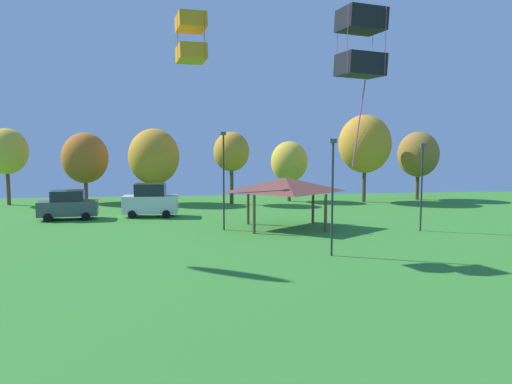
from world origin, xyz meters
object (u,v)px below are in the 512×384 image
light_post_2 (224,175)px  treeline_tree_0 (7,152)px  parked_car_second_from_left (150,201)px  park_pavilion (285,185)px  parked_car_leftmost (68,205)px  treeline_tree_2 (154,157)px  treeline_tree_3 (231,152)px  treeline_tree_4 (289,162)px  treeline_tree_6 (418,154)px  treeline_tree_5 (365,144)px  kite_flying_0 (191,38)px  light_post_1 (422,182)px  light_post_0 (332,190)px  kite_flying_6 (361,43)px  treeline_tree_1 (85,158)px

light_post_2 → treeline_tree_0: 24.90m
parked_car_second_from_left → park_pavilion: (9.86, -6.48, 1.78)m
park_pavilion → light_post_2: light_post_2 is taller
parked_car_leftmost → treeline_tree_2: size_ratio=0.65×
treeline_tree_3 → treeline_tree_4: size_ratio=1.16×
treeline_tree_6 → parked_car_leftmost: bearing=-164.4°
treeline_tree_0 → treeline_tree_5: (33.82, -1.84, 0.65)m
kite_flying_0 → treeline_tree_4: 25.32m
parked_car_second_from_left → treeline_tree_5: treeline_tree_5 is taller
treeline_tree_3 → treeline_tree_2: bearing=170.7°
park_pavilion → treeline_tree_5: size_ratio=0.74×
treeline_tree_0 → treeline_tree_2: bearing=-2.8°
light_post_1 → treeline_tree_0: size_ratio=0.84×
parked_car_second_from_left → treeline_tree_5: bearing=23.0°
parked_car_second_from_left → treeline_tree_4: 15.72m
treeline_tree_5 → parked_car_leftmost: bearing=-163.5°
kite_flying_0 → light_post_0: 11.32m
park_pavilion → light_post_0: light_post_0 is taller
parked_car_leftmost → light_post_0: bearing=-46.4°
light_post_1 → light_post_0: bearing=-140.1°
kite_flying_6 → park_pavilion: 18.26m
kite_flying_6 → treeline_tree_2: 33.63m
parked_car_leftmost → treeline_tree_1: 10.99m
kite_flying_6 → parked_car_second_from_left: bearing=112.7°
light_post_2 → treeline_tree_1: bearing=126.6°
light_post_2 → treeline_tree_6: size_ratio=0.99×
treeline_tree_4 → treeline_tree_2: bearing=-178.7°
kite_flying_6 → treeline_tree_6: kite_flying_6 is taller
kite_flying_6 → treeline_tree_5: (10.32, 30.45, -4.45)m
treeline_tree_0 → treeline_tree_6: 39.81m
treeline_tree_3 → treeline_tree_5: size_ratio=0.81×
park_pavilion → light_post_0: bearing=-83.7°
park_pavilion → treeline_tree_1: treeline_tree_1 is taller
park_pavilion → treeline_tree_4: bearing=78.6°
kite_flying_6 → park_pavilion: kite_flying_6 is taller
parked_car_leftmost → treeline_tree_0: 12.81m
treeline_tree_4 → parked_car_second_from_left: bearing=-146.4°
kite_flying_0 → kite_flying_6: bearing=-57.0°
light_post_2 → treeline_tree_2: (-5.69, 15.11, 0.69)m
treeline_tree_1 → treeline_tree_4: 19.78m
park_pavilion → parked_car_leftmost: bearing=160.3°
light_post_0 → treeline_tree_3: bearing=99.4°
treeline_tree_4 → kite_flying_0: bearing=-113.4°
treeline_tree_0 → parked_car_second_from_left: bearing=-33.1°
kite_flying_0 → treeline_tree_6: kite_flying_0 is taller
parked_car_second_from_left → treeline_tree_6: size_ratio=0.64×
kite_flying_6 → parked_car_leftmost: bearing=125.3°
treeline_tree_1 → treeline_tree_3: 14.20m
kite_flying_0 → parked_car_second_from_left: kite_flying_0 is taller
treeline_tree_0 → treeline_tree_2: size_ratio=1.00×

